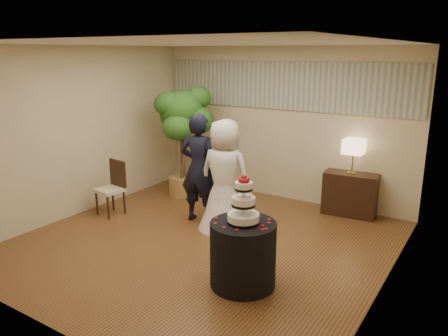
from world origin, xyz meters
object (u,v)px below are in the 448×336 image
Objects in this scene: cake_table at (243,254)px; ficus_tree at (183,141)px; wedding_cake at (244,199)px; groom at (199,168)px; console at (350,194)px; bride at (225,175)px; side_chair at (110,188)px; table_lamp at (353,157)px.

ficus_tree is at bearing 139.17° from cake_table.
wedding_cake reaches higher than cake_table.
wedding_cake is 0.27× the size of ficus_tree.
console is at bearing -151.01° from groom.
console is at bearing 12.30° from ficus_tree.
bride is at bearing 166.76° from groom.
cake_table is 3.18m from side_chair.
wedding_cake reaches higher than table_lamp.
console is 0.95× the size of side_chair.
bride reaches higher than cake_table.
bride is at bearing 129.66° from cake_table.
wedding_cake is at bearing 0.00° from cake_table.
console is (0.35, 2.98, -0.03)m from cake_table.
ficus_tree is 2.30× the size of side_chair.
cake_table is at bearing 0.00° from wedding_cake.
bride is at bearing -31.65° from ficus_tree.
bride is 2.25m from console.
side_chair is (-0.39, -1.52, -0.60)m from ficus_tree.
groom is 2.55m from table_lamp.
console is (0.35, 2.98, -0.71)m from wedding_cake.
cake_table is 1.37× the size of wedding_cake.
side_chair is at bearing -152.52° from console.
ficus_tree reaches higher than console.
cake_table is 3.00m from console.
groom is 2.03× the size of console.
groom is 2.15m from wedding_cake.
side_chair is (-1.44, -0.59, -0.43)m from groom.
table_lamp is 0.63× the size of side_chair.
console is 3.19m from ficus_tree.
groom is 1.62m from side_chair.
wedding_cake is at bearing -40.83° from ficus_tree.
table_lamp is (0.00, 0.00, 0.65)m from console.
groom is 3.09× the size of wedding_cake.
wedding_cake is (0.00, 0.00, 0.68)m from cake_table.
table_lamp is at bearing 83.24° from cake_table.
table_lamp is at bearing -151.01° from groom.
side_chair is (-3.43, -2.18, 0.10)m from console.
console is at bearing -137.83° from bride.
side_chair is at bearing -147.51° from table_lamp.
groom is 1.03× the size of bride.
wedding_cake is (1.13, -1.36, 0.21)m from bride.
groom is 0.51m from bride.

